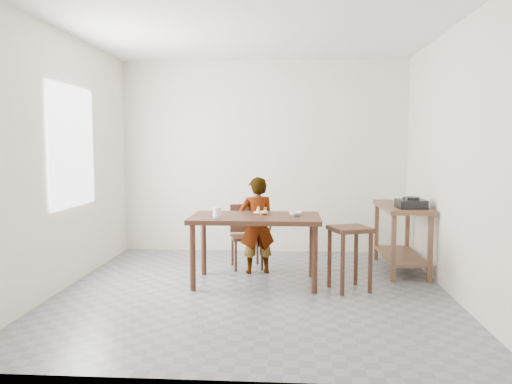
# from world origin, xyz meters

# --- Properties ---
(floor) EXTENTS (4.00, 4.00, 0.04)m
(floor) POSITION_xyz_m (0.00, 0.00, -0.02)
(floor) COLOR slate
(floor) RESTS_ON ground
(ceiling) EXTENTS (4.00, 4.00, 0.04)m
(ceiling) POSITION_xyz_m (0.00, 0.00, 2.72)
(ceiling) COLOR white
(ceiling) RESTS_ON wall_back
(wall_back) EXTENTS (4.00, 0.04, 2.70)m
(wall_back) POSITION_xyz_m (0.00, 2.02, 1.35)
(wall_back) COLOR #EEE5CF
(wall_back) RESTS_ON ground
(wall_front) EXTENTS (4.00, 0.04, 2.70)m
(wall_front) POSITION_xyz_m (0.00, -2.02, 1.35)
(wall_front) COLOR #EEE5CF
(wall_front) RESTS_ON ground
(wall_left) EXTENTS (0.04, 4.00, 2.70)m
(wall_left) POSITION_xyz_m (-2.02, 0.00, 1.35)
(wall_left) COLOR #EEE5CF
(wall_left) RESTS_ON ground
(wall_right) EXTENTS (0.04, 4.00, 2.70)m
(wall_right) POSITION_xyz_m (2.02, 0.00, 1.35)
(wall_right) COLOR #EEE5CF
(wall_right) RESTS_ON ground
(window_pane) EXTENTS (0.02, 1.10, 1.30)m
(window_pane) POSITION_xyz_m (-1.97, 0.20, 1.50)
(window_pane) COLOR white
(window_pane) RESTS_ON wall_left
(dining_table) EXTENTS (1.40, 0.80, 0.75)m
(dining_table) POSITION_xyz_m (0.00, 0.30, 0.38)
(dining_table) COLOR #3C2115
(dining_table) RESTS_ON floor
(prep_counter) EXTENTS (0.50, 1.20, 0.80)m
(prep_counter) POSITION_xyz_m (1.72, 1.00, 0.40)
(prep_counter) COLOR brown
(prep_counter) RESTS_ON floor
(child) EXTENTS (0.47, 0.36, 1.14)m
(child) POSITION_xyz_m (-0.01, 0.75, 0.57)
(child) COLOR silver
(child) RESTS_ON floor
(dining_chair) EXTENTS (0.45, 0.45, 0.78)m
(dining_chair) POSITION_xyz_m (-0.15, 0.99, 0.39)
(dining_chair) COLOR #3C2115
(dining_chair) RESTS_ON floor
(stool) EXTENTS (0.49, 0.49, 0.67)m
(stool) POSITION_xyz_m (1.00, 0.11, 0.34)
(stool) COLOR #3C2115
(stool) RESTS_ON floor
(glass_tumbler) EXTENTS (0.12, 0.12, 0.11)m
(glass_tumbler) POSITION_xyz_m (-0.40, 0.15, 0.81)
(glass_tumbler) COLOR white
(glass_tumbler) RESTS_ON dining_table
(small_bowl) EXTENTS (0.18, 0.18, 0.04)m
(small_bowl) POSITION_xyz_m (0.43, 0.32, 0.77)
(small_bowl) COLOR white
(small_bowl) RESTS_ON dining_table
(banana) EXTENTS (0.18, 0.14, 0.06)m
(banana) POSITION_xyz_m (0.05, 0.38, 0.78)
(banana) COLOR gold
(banana) RESTS_ON dining_table
(serving_bowl) EXTENTS (0.24, 0.24, 0.06)m
(serving_bowl) POSITION_xyz_m (1.74, 1.32, 0.83)
(serving_bowl) COLOR white
(serving_bowl) RESTS_ON prep_counter
(gas_burner) EXTENTS (0.31, 0.31, 0.10)m
(gas_burner) POSITION_xyz_m (1.75, 0.68, 0.85)
(gas_burner) COLOR black
(gas_burner) RESTS_ON prep_counter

